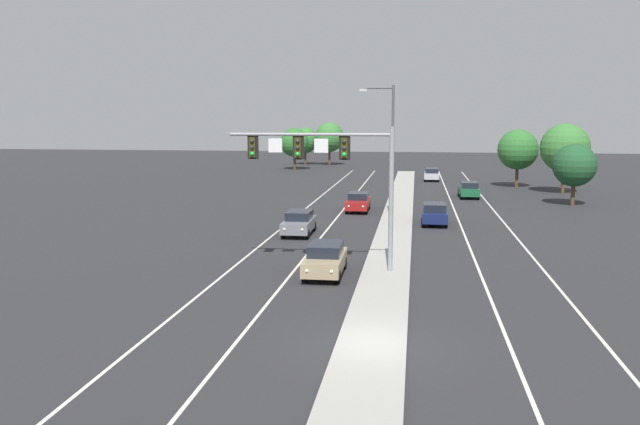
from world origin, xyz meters
TOP-DOWN VIEW (x-y plane):
  - ground_plane at (0.00, 0.00)m, footprint 260.00×260.00m
  - median_island at (0.00, 18.00)m, footprint 2.40×110.00m
  - lane_stripe_oncoming_center at (-4.70, 25.00)m, footprint 0.14×100.00m
  - lane_stripe_receding_center at (4.70, 25.00)m, footprint 0.14×100.00m
  - edge_stripe_left at (-8.00, 25.00)m, footprint 0.14×100.00m
  - edge_stripe_right at (8.00, 25.00)m, footprint 0.14×100.00m
  - overhead_signal_mast at (-2.73, 10.61)m, footprint 8.27×0.44m
  - street_lamp_median at (-0.60, 27.10)m, footprint 2.58×0.28m
  - car_oncoming_tan at (-2.99, 9.90)m, footprint 1.87×4.49m
  - car_oncoming_grey at (-6.31, 20.88)m, footprint 1.87×4.49m
  - car_oncoming_red at (-3.36, 32.33)m, footprint 1.83×4.47m
  - car_receding_navy at (2.81, 26.50)m, footprint 1.85×4.48m
  - car_receding_green at (6.55, 43.30)m, footprint 1.86×4.49m
  - car_receding_silver at (3.37, 60.41)m, footprint 1.93×4.51m
  - tree_far_right_c at (12.67, 53.93)m, footprint 4.52×4.52m
  - tree_far_right_b at (15.32, 38.77)m, footprint 3.82×3.82m
  - tree_far_left_b at (-16.90, 75.22)m, footprint 4.35×4.35m
  - tree_far_left_a at (-12.97, 85.74)m, footprint 4.88×4.88m
  - tree_far_left_c at (-17.15, 86.19)m, footprint 4.31×4.31m
  - tree_far_right_a at (16.52, 48.47)m, footprint 5.01×5.01m

SIDE VIEW (x-z plane):
  - ground_plane at x=0.00m, z-range 0.00..0.00m
  - lane_stripe_oncoming_center at x=-4.70m, z-range 0.00..0.01m
  - lane_stripe_receding_center at x=4.70m, z-range 0.00..0.01m
  - edge_stripe_left at x=-8.00m, z-range 0.00..0.01m
  - edge_stripe_right at x=8.00m, z-range 0.00..0.01m
  - median_island at x=0.00m, z-range 0.00..0.15m
  - car_oncoming_tan at x=-2.99m, z-range 0.03..1.61m
  - car_oncoming_grey at x=-6.31m, z-range 0.03..1.61m
  - car_oncoming_red at x=-3.36m, z-range 0.03..1.61m
  - car_receding_navy at x=2.81m, z-range 0.03..1.61m
  - car_receding_green at x=6.55m, z-range 0.03..1.61m
  - car_receding_silver at x=3.37m, z-range 0.03..1.61m
  - tree_far_right_b at x=15.32m, z-range 0.84..6.37m
  - tree_far_left_c at x=-17.15m, z-range 0.95..7.19m
  - tree_far_left_b at x=-16.90m, z-range 0.96..7.26m
  - tree_far_right_c at x=12.67m, z-range 1.00..7.53m
  - tree_far_left_a at x=-12.97m, z-range 1.08..8.15m
  - tree_far_right_a at x=16.52m, z-range 1.11..8.35m
  - overhead_signal_mast at x=-2.73m, z-range 1.93..9.13m
  - street_lamp_median at x=-0.60m, z-range 0.79..10.79m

